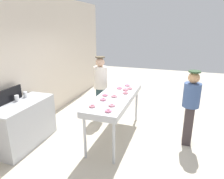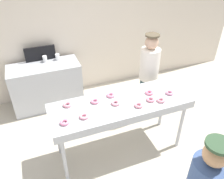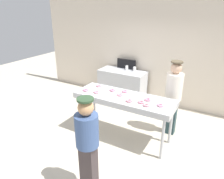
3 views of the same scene
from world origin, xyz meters
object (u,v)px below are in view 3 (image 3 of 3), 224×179
worker_baker (173,93)px  prep_counter (122,86)px  strawberry_donut_7 (125,91)px  paper_cup_1 (127,68)px  strawberry_donut_4 (120,95)px  strawberry_donut_6 (96,92)px  strawberry_donut_3 (112,90)px  strawberry_donut_10 (160,105)px  fryer_conveyor (124,100)px  menu_display (126,64)px  customer_waiting (87,142)px  strawberry_donut_5 (86,90)px  paper_cup_0 (135,69)px  strawberry_donut_8 (141,102)px  strawberry_donut_9 (129,101)px  strawberry_donut_2 (99,86)px  strawberry_donut_0 (148,100)px  strawberry_donut_1 (146,105)px

worker_baker → prep_counter: size_ratio=1.22×
strawberry_donut_7 → paper_cup_1: bearing=114.6°
strawberry_donut_4 → strawberry_donut_6: bearing=-166.6°
strawberry_donut_3 → strawberry_donut_4: same height
strawberry_donut_3 → strawberry_donut_10: size_ratio=1.00×
fryer_conveyor → menu_display: bearing=114.9°
customer_waiting → paper_cup_1: customer_waiting is taller
fryer_conveyor → strawberry_donut_5: (-0.88, -0.15, 0.10)m
fryer_conveyor → paper_cup_0: 2.00m
prep_counter → menu_display: size_ratio=2.31×
paper_cup_0 → paper_cup_1: same height
strawberry_donut_8 → strawberry_donut_9: (-0.23, -0.06, 0.00)m
strawberry_donut_9 → paper_cup_1: 2.35m
strawberry_donut_10 → worker_baker: bearing=86.1°
fryer_conveyor → strawberry_donut_10: strawberry_donut_10 is taller
strawberry_donut_9 → worker_baker: size_ratio=0.08×
strawberry_donut_2 → strawberry_donut_6: same height
strawberry_donut_0 → strawberry_donut_9: 0.39m
strawberry_donut_4 → strawberry_donut_8: size_ratio=1.00×
strawberry_donut_1 → paper_cup_0: bearing=119.4°
fryer_conveyor → strawberry_donut_10: bearing=-4.7°
strawberry_donut_6 → strawberry_donut_7: (0.52, 0.34, 0.00)m
fryer_conveyor → worker_baker: bearing=38.9°
worker_baker → menu_display: (-1.79, 1.32, 0.11)m
strawberry_donut_5 → paper_cup_0: (0.27, 2.06, -0.01)m
strawberry_donut_1 → menu_display: size_ratio=0.21×
prep_counter → strawberry_donut_3: bearing=-70.5°
strawberry_donut_0 → strawberry_donut_3: 0.88m
strawberry_donut_8 → customer_waiting: (-0.23, -1.47, -0.09)m
strawberry_donut_7 → strawberry_donut_10: same height
paper_cup_1 → worker_baker: bearing=-35.1°
strawberry_donut_8 → strawberry_donut_0: bearing=67.2°
strawberry_donut_8 → paper_cup_1: bearing=122.7°
strawberry_donut_9 → paper_cup_0: 2.24m
strawberry_donut_6 → strawberry_donut_9: 0.81m
fryer_conveyor → strawberry_donut_1: (0.57, -0.19, 0.10)m
strawberry_donut_7 → paper_cup_0: size_ratio=1.02×
strawberry_donut_6 → strawberry_donut_1: bearing=-2.9°
strawberry_donut_10 → strawberry_donut_9: bearing=-169.3°
strawberry_donut_2 → worker_baker: size_ratio=0.08×
paper_cup_0 → strawberry_donut_1: bearing=-60.6°
strawberry_donut_10 → customer_waiting: size_ratio=0.08×
strawberry_donut_9 → customer_waiting: 1.41m
strawberry_donut_8 → paper_cup_1: (-1.30, 2.03, -0.01)m
strawberry_donut_2 → paper_cup_0: (0.16, 1.70, -0.01)m
strawberry_donut_1 → strawberry_donut_0: bearing=104.6°
strawberry_donut_5 → paper_cup_0: bearing=82.5°
strawberry_donut_7 → menu_display: size_ratio=0.21×
strawberry_donut_3 → worker_baker: worker_baker is taller
strawberry_donut_8 → worker_baker: bearing=62.5°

